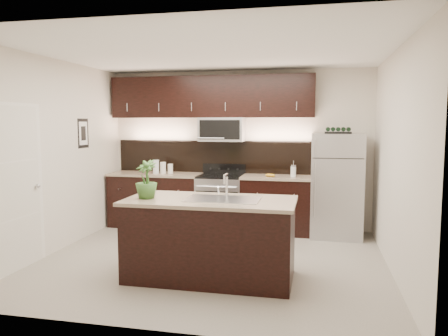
{
  "coord_description": "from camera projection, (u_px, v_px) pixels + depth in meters",
  "views": [
    {
      "loc": [
        1.34,
        -5.45,
        1.82
      ],
      "look_at": [
        0.05,
        0.55,
        1.18
      ],
      "focal_mm": 35.0,
      "sensor_mm": 36.0,
      "label": 1
    }
  ],
  "objects": [
    {
      "name": "ground",
      "position": [
        211.0,
        261.0,
        5.77
      ],
      "size": [
        4.5,
        4.5,
        0.0
      ],
      "primitive_type": "plane",
      "color": "gray",
      "rests_on": "ground"
    },
    {
      "name": "room_walls",
      "position": [
        202.0,
        132.0,
        5.58
      ],
      "size": [
        4.52,
        4.02,
        2.71
      ],
      "color": "beige",
      "rests_on": "ground"
    },
    {
      "name": "counter_run",
      "position": [
        209.0,
        202.0,
        7.46
      ],
      "size": [
        3.51,
        0.65,
        0.94
      ],
      "color": "black",
      "rests_on": "ground"
    },
    {
      "name": "upper_fixtures",
      "position": [
        212.0,
        104.0,
        7.42
      ],
      "size": [
        3.49,
        0.4,
        1.66
      ],
      "color": "black",
      "rests_on": "counter_run"
    },
    {
      "name": "island",
      "position": [
        210.0,
        239.0,
        5.08
      ],
      "size": [
        1.96,
        0.96,
        0.94
      ],
      "color": "black",
      "rests_on": "ground"
    },
    {
      "name": "sink_faucet",
      "position": [
        223.0,
        198.0,
        5.01
      ],
      "size": [
        0.84,
        0.5,
        0.28
      ],
      "color": "silver",
      "rests_on": "island"
    },
    {
      "name": "refrigerator",
      "position": [
        336.0,
        185.0,
        6.93
      ],
      "size": [
        0.79,
        0.72,
        1.64
      ],
      "primitive_type": "cube",
      "color": "#B2B2B7",
      "rests_on": "ground"
    },
    {
      "name": "wine_rack",
      "position": [
        338.0,
        131.0,
        6.84
      ],
      "size": [
        0.41,
        0.25,
        0.1
      ],
      "color": "black",
      "rests_on": "refrigerator"
    },
    {
      "name": "plant",
      "position": [
        146.0,
        179.0,
        5.06
      ],
      "size": [
        0.3,
        0.3,
        0.45
      ],
      "primitive_type": "imported",
      "rotation": [
        0.0,
        0.0,
        -0.23
      ],
      "color": "#345F26",
      "rests_on": "island"
    },
    {
      "name": "canisters",
      "position": [
        161.0,
        167.0,
        7.54
      ],
      "size": [
        0.35,
        0.12,
        0.24
      ],
      "rotation": [
        0.0,
        0.0,
        0.11
      ],
      "color": "silver",
      "rests_on": "counter_run"
    },
    {
      "name": "french_press",
      "position": [
        293.0,
        171.0,
        7.06
      ],
      "size": [
        0.09,
        0.09,
        0.26
      ],
      "rotation": [
        0.0,
        0.0,
        -0.41
      ],
      "color": "silver",
      "rests_on": "counter_run"
    },
    {
      "name": "bananas",
      "position": [
        268.0,
        175.0,
        7.12
      ],
      "size": [
        0.21,
        0.19,
        0.05
      ],
      "primitive_type": "ellipsoid",
      "rotation": [
        0.0,
        0.0,
        -0.41
      ],
      "color": "#C28B1B",
      "rests_on": "counter_run"
    }
  ]
}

